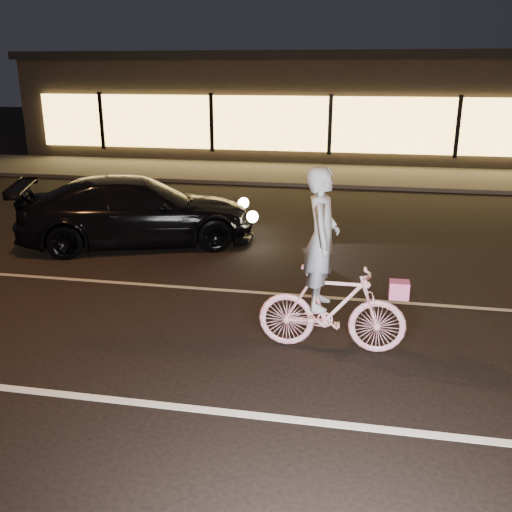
# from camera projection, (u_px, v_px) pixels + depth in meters

# --- Properties ---
(ground) EXTENTS (90.00, 90.00, 0.00)m
(ground) POSITION_uv_depth(u_px,v_px,m) (253.00, 349.00, 7.61)
(ground) COLOR black
(ground) RESTS_ON ground
(lane_stripe_near) EXTENTS (60.00, 0.12, 0.01)m
(lane_stripe_near) POSITION_uv_depth(u_px,v_px,m) (227.00, 412.00, 6.21)
(lane_stripe_near) COLOR silver
(lane_stripe_near) RESTS_ON ground
(lane_stripe_far) EXTENTS (60.00, 0.10, 0.01)m
(lane_stripe_far) POSITION_uv_depth(u_px,v_px,m) (276.00, 294.00, 9.47)
(lane_stripe_far) COLOR gray
(lane_stripe_far) RESTS_ON ground
(sidewalk) EXTENTS (30.00, 4.00, 0.12)m
(sidewalk) POSITION_uv_depth(u_px,v_px,m) (325.00, 175.00, 19.72)
(sidewalk) COLOR #383533
(sidewalk) RESTS_ON ground
(storefront) EXTENTS (25.40, 8.42, 4.20)m
(storefront) POSITION_uv_depth(u_px,v_px,m) (337.00, 103.00, 24.63)
(storefront) COLOR black
(storefront) RESTS_ON ground
(cyclist) EXTENTS (1.94, 0.67, 2.44)m
(cyclist) POSITION_uv_depth(u_px,v_px,m) (329.00, 288.00, 7.36)
(cyclist) COLOR #FF5589
(cyclist) RESTS_ON ground
(sedan) EXTENTS (5.28, 3.55, 1.42)m
(sedan) POSITION_uv_depth(u_px,v_px,m) (138.00, 211.00, 12.01)
(sedan) COLOR black
(sedan) RESTS_ON ground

